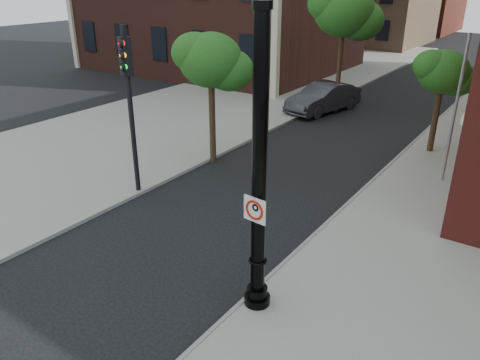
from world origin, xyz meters
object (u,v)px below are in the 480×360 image
Objects in this scene: traffic_signal_left at (128,85)px; parked_car at (323,98)px; lamppost at (259,178)px; traffic_signal_right at (473,114)px; no_parking_sign at (255,210)px.

parked_car is at bearing 110.44° from traffic_signal_left.
lamppost is 7.08m from traffic_signal_left.
traffic_signal_right is (8.33, -7.49, 2.22)m from parked_car.
traffic_signal_left is at bearing -133.40° from traffic_signal_right.
no_parking_sign is at bearing -0.10° from traffic_signal_left.
no_parking_sign is 0.12× the size of traffic_signal_right.
no_parking_sign is (0.02, -0.17, -0.62)m from lamppost.
lamppost is 1.25× the size of traffic_signal_left.
lamppost reaches higher than traffic_signal_right.
lamppost is at bearing -56.02° from parked_car.
lamppost is 1.47× the size of parked_car.
traffic_signal_right is at bearing 73.07° from lamppost.
traffic_signal_left is 1.24× the size of traffic_signal_right.
no_parking_sign is 16.90m from parked_car.
lamppost reaches higher than traffic_signal_left.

